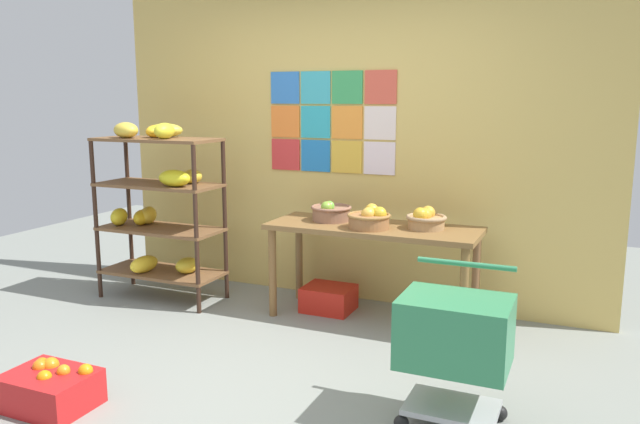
{
  "coord_description": "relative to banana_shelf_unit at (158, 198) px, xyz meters",
  "views": [
    {
      "loc": [
        1.86,
        -3.05,
        1.69
      ],
      "look_at": [
        0.15,
        0.87,
        0.91
      ],
      "focal_mm": 35.03,
      "sensor_mm": 36.0,
      "label": 1
    }
  ],
  "objects": [
    {
      "name": "back_wall_with_art",
      "position": [
        1.44,
        0.68,
        0.62
      ],
      "size": [
        4.27,
        0.07,
        2.97
      ],
      "color": "#D7B55E",
      "rests_on": "ground"
    },
    {
      "name": "fruit_basket_right",
      "position": [
        1.46,
        0.27,
        -0.05
      ],
      "size": [
        0.32,
        0.32,
        0.16
      ],
      "color": "#8C6149",
      "rests_on": "display_table"
    },
    {
      "name": "fruit_basket_back_left",
      "position": [
        1.83,
        0.12,
        -0.05
      ],
      "size": [
        0.32,
        0.32,
        0.17
      ],
      "color": "#98653B",
      "rests_on": "display_table"
    },
    {
      "name": "shopping_cart",
      "position": [
        2.72,
        -1.13,
        -0.38
      ],
      "size": [
        0.55,
        0.45,
        0.83
      ],
      "rotation": [
        0.0,
        0.0,
        -0.18
      ],
      "color": "black",
      "rests_on": "ground"
    },
    {
      "name": "fruit_basket_centre",
      "position": [
        2.21,
        0.27,
        -0.05
      ],
      "size": [
        0.3,
        0.3,
        0.16
      ],
      "color": "#A78052",
      "rests_on": "display_table"
    },
    {
      "name": "orange_crate_foreground",
      "position": [
        0.64,
        -1.82,
        -0.76
      ],
      "size": [
        0.48,
        0.36,
        0.25
      ],
      "color": "red",
      "rests_on": "ground"
    },
    {
      "name": "produce_crate_under_table",
      "position": [
        1.44,
        0.27,
        -0.76
      ],
      "size": [
        0.39,
        0.33,
        0.2
      ],
      "primitive_type": "cube",
      "color": "red",
      "rests_on": "ground"
    },
    {
      "name": "ground",
      "position": [
        1.44,
        -1.12,
        -0.86
      ],
      "size": [
        9.54,
        9.54,
        0.0
      ],
      "primitive_type": "plane",
      "color": "gray"
    },
    {
      "name": "display_table",
      "position": [
        1.82,
        0.22,
        -0.22
      ],
      "size": [
        1.6,
        0.6,
        0.74
      ],
      "color": "brown",
      "rests_on": "ground"
    },
    {
      "name": "banana_shelf_unit",
      "position": [
        0.0,
        0.0,
        0.0
      ],
      "size": [
        1.05,
        0.5,
        1.49
      ],
      "color": "#332016",
      "rests_on": "ground"
    }
  ]
}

